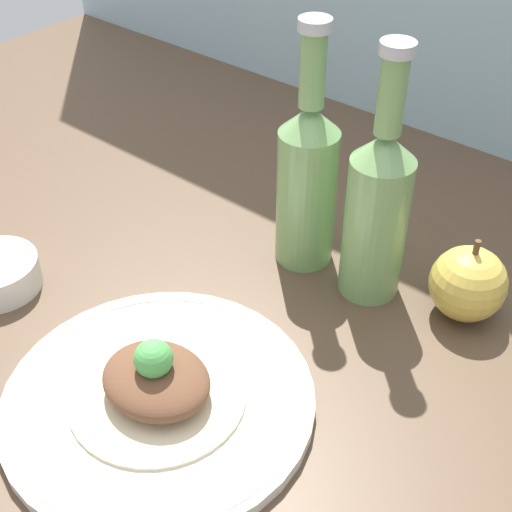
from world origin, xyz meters
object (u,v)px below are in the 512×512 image
Objects in this scene: plated_food at (156,381)px; cider_bottle_right at (377,208)px; cider_bottle_left at (307,178)px; plate at (159,399)px; apple at (468,284)px.

cider_bottle_right is at bearing 77.75° from plated_food.
plated_food is at bearing -83.24° from cider_bottle_left.
plate is at bearing -102.25° from cider_bottle_right.
apple reaches higher than plate.
apple reaches higher than plated_food.
plated_food is at bearing 0.00° from plate.
apple is at bearing 8.49° from cider_bottle_left.
apple is at bearing 61.82° from plated_food.
cider_bottle_left and cider_bottle_right have the same top height.
plate is at bearing -83.24° from cider_bottle_left.
plated_food is 28.07cm from cider_bottle_left.
cider_bottle_left is at bearing 96.76° from plate.
cider_bottle_right is at bearing 77.75° from plate.
cider_bottle_right is 12.43cm from apple.
cider_bottle_left is at bearing -171.51° from apple.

